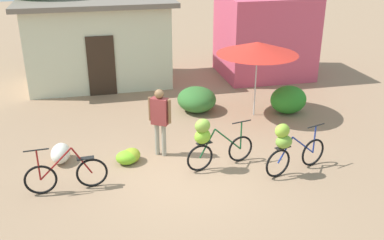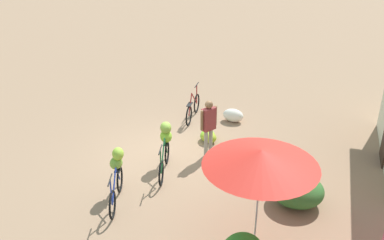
{
  "view_description": "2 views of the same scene",
  "coord_description": "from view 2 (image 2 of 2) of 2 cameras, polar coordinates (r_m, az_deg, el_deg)",
  "views": [
    {
      "loc": [
        -1.8,
        -8.44,
        5.06
      ],
      "look_at": [
        0.53,
        1.47,
        0.71
      ],
      "focal_mm": 41.15,
      "sensor_mm": 36.0,
      "label": 1
    },
    {
      "loc": [
        10.24,
        3.98,
        6.46
      ],
      "look_at": [
        0.03,
        0.76,
        1.24
      ],
      "focal_mm": 40.88,
      "sensor_mm": 36.0,
      "label": 2
    }
  ],
  "objects": [
    {
      "name": "bicycle_near_pile",
      "position": [
        11.79,
        -3.51,
        -3.04
      ],
      "size": [
        1.7,
        0.56,
        1.28
      ],
      "color": "black",
      "rests_on": "ground"
    },
    {
      "name": "hedge_bush_front_left",
      "position": [
        10.89,
        13.55,
        -8.88
      ],
      "size": [
        1.18,
        1.28,
        0.74
      ],
      "primitive_type": "ellipsoid",
      "color": "#346D2E",
      "rests_on": "ground"
    },
    {
      "name": "market_umbrella",
      "position": [
        8.69,
        8.99,
        -4.91
      ],
      "size": [
        2.34,
        2.34,
        2.22
      ],
      "color": "beige",
      "rests_on": "ground"
    },
    {
      "name": "bicycle_leftmost",
      "position": [
        14.7,
        0.12,
        1.52
      ],
      "size": [
        1.72,
        0.17,
        1.04
      ],
      "color": "black",
      "rests_on": "ground"
    },
    {
      "name": "produce_sack",
      "position": [
        14.62,
        5.39,
        0.61
      ],
      "size": [
        0.53,
        0.75,
        0.44
      ],
      "primitive_type": "ellipsoid",
      "rotation": [
        0.0,
        0.0,
        1.44
      ],
      "color": "silver",
      "rests_on": "ground"
    },
    {
      "name": "ground_plane",
      "position": [
        12.74,
        -3.25,
        -4.52
      ],
      "size": [
        60.0,
        60.0,
        0.0
      ],
      "primitive_type": "plane",
      "color": "#967559"
    },
    {
      "name": "banana_pile_on_ground",
      "position": [
        13.36,
        2.11,
        -2.14
      ],
      "size": [
        0.68,
        0.63,
        0.33
      ],
      "color": "#79C127",
      "rests_on": "ground"
    },
    {
      "name": "bicycle_center_loaded",
      "position": [
        10.75,
        -9.81,
        -6.75
      ],
      "size": [
        1.67,
        0.62,
        1.27
      ],
      "color": "black",
      "rests_on": "ground"
    },
    {
      "name": "person_vendor",
      "position": [
        12.21,
        2.18,
        -0.32
      ],
      "size": [
        0.5,
        0.39,
        1.71
      ],
      "color": "gray",
      "rests_on": "ground"
    }
  ]
}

